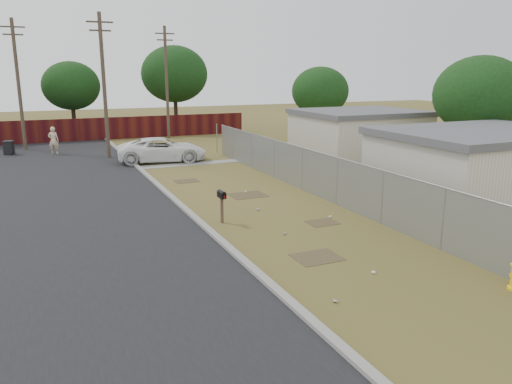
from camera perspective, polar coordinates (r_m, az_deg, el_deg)
name	(u,v)px	position (r m, az deg, el deg)	size (l,w,h in m)	color
ground	(270,213)	(19.85, 1.61, -2.38)	(120.00, 120.00, 0.00)	brown
street	(74,186)	(25.89, -20.06, 0.64)	(15.10, 60.00, 0.12)	black
chainlink_fence	(324,181)	(21.99, 7.83, 1.23)	(0.10, 27.06, 2.02)	gray
privacy_fence	(66,130)	(42.52, -20.87, 6.60)	(30.00, 0.12, 1.80)	#49150F
utility_poles	(100,82)	(38.16, -17.39, 11.88)	(12.60, 8.24, 9.00)	#4C4033
houses	(412,148)	(27.40, 17.39, 4.81)	(9.30, 17.24, 3.10)	beige
horizon_trees	(154,82)	(41.77, -11.60, 12.23)	(33.32, 31.94, 7.78)	#312416
mailbox	(222,197)	(18.35, -3.94, -0.62)	(0.20, 0.53, 1.23)	brown
pickup_truck	(162,150)	(31.46, -10.67, 4.78)	(2.49, 5.39, 1.50)	white
pedestrian	(54,140)	(36.34, -22.13, 5.48)	(0.68, 0.45, 1.87)	beige
trash_bin	(9,148)	(37.44, -26.41, 4.57)	(0.77, 0.83, 0.94)	black
scattered_litter	(297,230)	(17.71, 4.69, -4.30)	(3.89, 11.45, 0.07)	white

